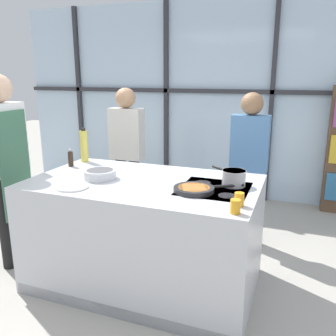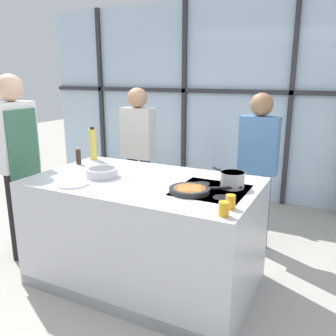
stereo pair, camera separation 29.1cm
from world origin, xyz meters
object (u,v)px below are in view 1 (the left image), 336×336
(spectator_far_left, at_px, (127,148))
(saucepan, at_px, (234,177))
(oil_bottle, at_px, (84,146))
(juice_glass_far, at_px, (239,199))
(frying_pan, at_px, (195,189))
(juice_glass_near, at_px, (235,206))
(spectator_center_left, at_px, (249,159))
(pepper_grinder, at_px, (71,158))
(chef, at_px, (6,159))
(mixing_bowl, at_px, (100,174))
(white_plate, at_px, (72,187))

(spectator_far_left, xyz_separation_m, saucepan, (1.41, -0.95, 0.05))
(oil_bottle, xyz_separation_m, juice_glass_far, (1.66, -0.72, -0.11))
(frying_pan, relative_size, juice_glass_near, 5.38)
(spectator_center_left, relative_size, juice_glass_near, 17.55)
(pepper_grinder, xyz_separation_m, juice_glass_near, (1.67, -0.64, -0.03))
(chef, bearing_deg, frying_pan, 90.52)
(mixing_bowl, distance_m, juice_glass_far, 1.22)
(chef, relative_size, white_plate, 7.15)
(oil_bottle, relative_size, pepper_grinder, 1.99)
(chef, xyz_separation_m, oil_bottle, (0.46, 0.55, 0.05))
(mixing_bowl, relative_size, juice_glass_far, 2.96)
(spectator_far_left, xyz_separation_m, juice_glass_far, (1.53, -1.38, 0.03))
(spectator_center_left, bearing_deg, spectator_far_left, 0.00)
(saucepan, bearing_deg, pepper_grinder, 177.51)
(white_plate, bearing_deg, oil_bottle, 117.13)
(white_plate, xyz_separation_m, oil_bottle, (-0.40, 0.78, 0.15))
(white_plate, distance_m, juice_glass_far, 1.27)
(chef, bearing_deg, juice_glass_far, 85.47)
(frying_pan, bearing_deg, white_plate, -165.01)
(mixing_bowl, bearing_deg, juice_glass_near, -17.29)
(spectator_center_left, height_order, juice_glass_near, spectator_center_left)
(spectator_far_left, distance_m, mixing_bowl, 1.20)
(spectator_far_left, xyz_separation_m, juice_glass_near, (1.53, -1.52, 0.03))
(chef, height_order, pepper_grinder, chef)
(spectator_center_left, relative_size, mixing_bowl, 5.93)
(chef, xyz_separation_m, white_plate, (0.86, -0.23, -0.10))
(spectator_center_left, distance_m, saucepan, 0.95)
(spectator_center_left, xyz_separation_m, mixing_bowl, (-1.06, -1.15, 0.04))
(frying_pan, xyz_separation_m, mixing_bowl, (-0.84, 0.05, 0.02))
(white_plate, distance_m, mixing_bowl, 0.30)
(oil_bottle, distance_m, juice_glass_far, 1.82)
(frying_pan, xyz_separation_m, juice_glass_near, (0.36, -0.32, 0.03))
(spectator_far_left, height_order, oil_bottle, spectator_far_left)
(white_plate, xyz_separation_m, mixing_bowl, (0.07, 0.29, 0.03))
(chef, height_order, frying_pan, chef)
(pepper_grinder, bearing_deg, chef, -143.80)
(spectator_center_left, bearing_deg, white_plate, 51.82)
(oil_bottle, xyz_separation_m, pepper_grinder, (-0.01, -0.22, -0.08))
(juice_glass_far, bearing_deg, juice_glass_near, -90.00)
(juice_glass_near, distance_m, juice_glass_far, 0.14)
(spectator_center_left, distance_m, frying_pan, 1.22)
(juice_glass_near, bearing_deg, mixing_bowl, 162.71)
(white_plate, xyz_separation_m, pepper_grinder, (-0.41, 0.56, 0.07))
(spectator_far_left, relative_size, frying_pan, 3.32)
(juice_glass_far, bearing_deg, oil_bottle, 156.69)
(mixing_bowl, distance_m, oil_bottle, 0.68)
(spectator_center_left, bearing_deg, juice_glass_near, 94.95)
(frying_pan, height_order, mixing_bowl, mixing_bowl)
(spectator_far_left, xyz_separation_m, mixing_bowl, (0.34, -1.15, 0.02))
(saucepan, distance_m, mixing_bowl, 1.10)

